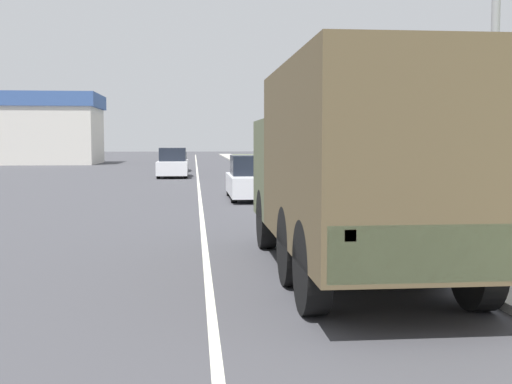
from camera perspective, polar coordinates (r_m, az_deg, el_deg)
ground_plane at (r=39.85m, az=-5.22°, el=1.51°), size 180.00×180.00×0.00m
lane_centre_stripe at (r=39.85m, az=-5.22°, el=1.51°), size 0.12×120.00×0.00m
sidewalk_right at (r=40.12m, az=1.22°, el=1.63°), size 1.80×120.00×0.12m
grass_strip_right at (r=40.87m, az=7.36°, el=1.58°), size 7.00×120.00×0.02m
military_truck at (r=9.99m, az=8.67°, el=2.50°), size 2.38×7.33×3.19m
car_nearest_ahead at (r=23.28m, az=-0.26°, el=1.12°), size 1.77×4.44×1.58m
car_second_ahead at (r=37.89m, az=-7.40°, el=2.48°), size 1.73×4.81×1.71m
car_third_ahead at (r=45.49m, az=-7.13°, el=2.65°), size 1.70×4.08×1.36m
lamp_post at (r=11.54m, az=19.61°, el=15.55°), size 1.69×0.24×7.12m
building_distant at (r=62.94m, az=-19.95°, el=5.32°), size 13.94×8.35×6.41m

